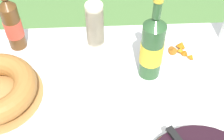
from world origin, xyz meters
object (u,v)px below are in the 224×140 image
(cider_bottle_amber, at_px, (12,23))
(cup_stack, at_px, (95,25))
(cider_bottle_green, at_px, (152,48))
(snack_plate_right, at_px, (182,53))

(cider_bottle_amber, bearing_deg, cup_stack, -0.36)
(cider_bottle_green, distance_m, cider_bottle_amber, 0.56)
(cup_stack, height_order, cider_bottle_amber, cider_bottle_amber)
(cider_bottle_amber, relative_size, snack_plate_right, 1.51)
(cider_bottle_green, bearing_deg, cup_stack, 139.27)
(cider_bottle_amber, height_order, snack_plate_right, cider_bottle_amber)
(cider_bottle_green, relative_size, snack_plate_right, 1.69)
(cider_bottle_green, distance_m, snack_plate_right, 0.21)
(snack_plate_right, bearing_deg, cup_stack, 166.19)
(cup_stack, relative_size, cider_bottle_green, 0.57)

